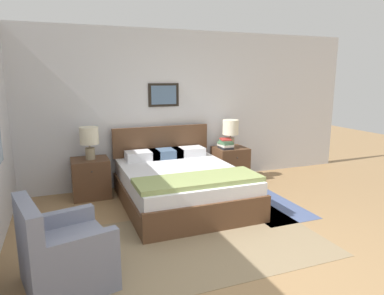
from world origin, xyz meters
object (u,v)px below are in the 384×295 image
object	(u,v)px
bed	(181,184)
table_lamp_by_door	(231,130)
table_lamp_near_window	(89,138)
nightstand_near_window	(91,178)
nightstand_by_door	(230,164)
armchair	(63,255)

from	to	relation	value
bed	table_lamp_by_door	world-z (taller)	table_lamp_by_door
table_lamp_near_window	nightstand_near_window	bearing A→B (deg)	147.47
table_lamp_by_door	bed	bearing A→B (deg)	-147.44
nightstand_near_window	table_lamp_by_door	distance (m)	2.48
nightstand_by_door	table_lamp_by_door	world-z (taller)	table_lamp_by_door
armchair	nightstand_by_door	size ratio (longest dim) A/B	1.45
nightstand_by_door	table_lamp_near_window	bearing A→B (deg)	-179.81
nightstand_by_door	table_lamp_near_window	xyz separation A→B (m)	(-2.40, -0.01, 0.62)
armchair	table_lamp_by_door	bearing A→B (deg)	115.56
bed	armchair	size ratio (longest dim) A/B	2.39
nightstand_by_door	armchair	bearing A→B (deg)	-140.91
nightstand_by_door	bed	bearing A→B (deg)	-147.38
nightstand_near_window	nightstand_by_door	bearing A→B (deg)	0.00
armchair	nightstand_near_window	world-z (taller)	armchair
bed	armchair	world-z (taller)	bed
nightstand_near_window	nightstand_by_door	size ratio (longest dim) A/B	1.00
nightstand_by_door	table_lamp_near_window	world-z (taller)	table_lamp_near_window
table_lamp_near_window	table_lamp_by_door	distance (m)	2.39
bed	nightstand_by_door	world-z (taller)	bed
bed	nightstand_near_window	bearing A→B (deg)	147.38
bed	table_lamp_by_door	distance (m)	1.55
nightstand_near_window	table_lamp_by_door	size ratio (longest dim) A/B	1.21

